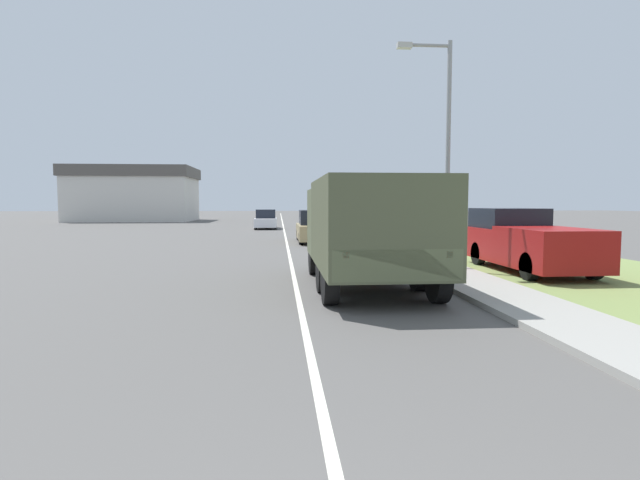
{
  "coord_description": "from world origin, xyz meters",
  "views": [
    {
      "loc": [
        -0.43,
        -0.84,
        2.1
      ],
      "look_at": [
        0.71,
        12.75,
        1.08
      ],
      "focal_mm": 28.0,
      "sensor_mm": 36.0,
      "label": 1
    }
  ],
  "objects_px": {
    "car_second_ahead": "(266,220)",
    "lamp_post": "(441,133)",
    "military_truck": "(367,226)",
    "pickup_truck": "(527,241)",
    "car_nearest_ahead": "(316,228)"
  },
  "relations": [
    {
      "from": "car_second_ahead",
      "to": "pickup_truck",
      "type": "distance_m",
      "value": 27.44
    },
    {
      "from": "car_nearest_ahead",
      "to": "pickup_truck",
      "type": "distance_m",
      "value": 13.17
    },
    {
      "from": "military_truck",
      "to": "car_nearest_ahead",
      "type": "xyz_separation_m",
      "value": [
        -0.2,
        14.42,
        -0.77
      ]
    },
    {
      "from": "car_second_ahead",
      "to": "lamp_post",
      "type": "distance_m",
      "value": 26.67
    },
    {
      "from": "car_nearest_ahead",
      "to": "car_second_ahead",
      "type": "relative_size",
      "value": 1.08
    },
    {
      "from": "military_truck",
      "to": "lamp_post",
      "type": "bearing_deg",
      "value": 45.39
    },
    {
      "from": "lamp_post",
      "to": "car_nearest_ahead",
      "type": "bearing_deg",
      "value": 104.35
    },
    {
      "from": "military_truck",
      "to": "car_nearest_ahead",
      "type": "bearing_deg",
      "value": 90.79
    },
    {
      "from": "military_truck",
      "to": "car_nearest_ahead",
      "type": "height_order",
      "value": "military_truck"
    },
    {
      "from": "pickup_truck",
      "to": "lamp_post",
      "type": "relative_size",
      "value": 0.76
    },
    {
      "from": "pickup_truck",
      "to": "car_second_ahead",
      "type": "bearing_deg",
      "value": 108.35
    },
    {
      "from": "military_truck",
      "to": "lamp_post",
      "type": "relative_size",
      "value": 0.97
    },
    {
      "from": "car_nearest_ahead",
      "to": "pickup_truck",
      "type": "bearing_deg",
      "value": -64.71
    },
    {
      "from": "lamp_post",
      "to": "pickup_truck",
      "type": "bearing_deg",
      "value": -6.27
    },
    {
      "from": "military_truck",
      "to": "pickup_truck",
      "type": "bearing_deg",
      "value": 24.89
    }
  ]
}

